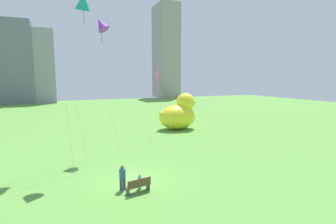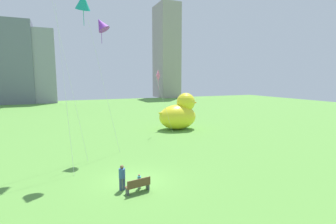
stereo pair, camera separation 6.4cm
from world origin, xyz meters
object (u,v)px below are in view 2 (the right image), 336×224
at_px(park_bench, 138,185).
at_px(person_adult, 122,176).
at_px(person_child, 139,181).
at_px(kite_pink, 159,77).
at_px(giant_inflatable_duck, 179,114).
at_px(kite_purple, 101,25).
at_px(kite_teal, 83,2).

xyz_separation_m(park_bench, person_adult, (-0.81, 0.74, 0.41)).
distance_m(person_child, kite_pink, 17.80).
distance_m(person_adult, giant_inflatable_duck, 19.71).
bearing_deg(park_bench, person_child, 67.03).
bearing_deg(person_adult, park_bench, -42.33).
xyz_separation_m(kite_pink, kite_purple, (-7.60, -5.38, 4.73)).
distance_m(park_bench, kite_pink, 18.36).
xyz_separation_m(person_adult, kite_teal, (-1.38, 5.60, 11.60)).
xyz_separation_m(person_adult, kite_purple, (0.48, 9.43, 10.86)).
bearing_deg(person_adult, kite_purple, 87.10).
xyz_separation_m(park_bench, kite_teal, (-2.19, 6.33, 12.01)).
relative_size(park_bench, giant_inflatable_duck, 0.27).
height_order(kite_pink, kite_teal, kite_teal).
distance_m(giant_inflatable_duck, kite_teal, 19.51).
bearing_deg(kite_teal, park_bench, -70.95).
bearing_deg(kite_pink, person_adult, -118.60).
distance_m(park_bench, person_child, 0.58).
bearing_deg(park_bench, kite_purple, 91.88).
bearing_deg(person_adult, person_child, -11.10).
bearing_deg(person_adult, kite_pink, 61.40).
relative_size(person_adult, kite_pink, 0.20).
relative_size(person_adult, kite_teal, 0.12).
bearing_deg(person_child, person_adult, 168.90).
bearing_deg(giant_inflatable_duck, kite_teal, -141.04).
distance_m(person_adult, kite_pink, 17.94).
relative_size(park_bench, kite_purple, 0.13).
bearing_deg(kite_purple, kite_pink, 35.31).
relative_size(person_adult, person_child, 1.71).
height_order(person_adult, person_child, person_adult).
bearing_deg(kite_purple, park_bench, -88.12).
xyz_separation_m(giant_inflatable_duck, kite_teal, (-12.85, -10.39, 10.38)).
bearing_deg(person_child, giant_inflatable_duck, 57.19).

